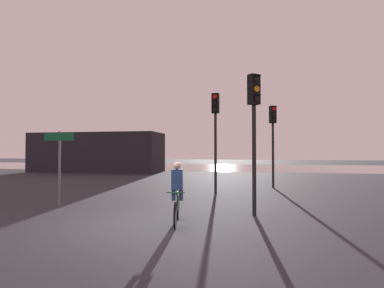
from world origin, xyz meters
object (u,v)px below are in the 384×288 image
distant_building (97,152)px  direction_sign_post (59,157)px  traffic_light_near_right (254,117)px  traffic_light_far_right (273,131)px  cyclist (177,192)px  traffic_light_center (215,124)px

distant_building → direction_sign_post: size_ratio=4.55×
direction_sign_post → distant_building: bearing=-67.3°
distant_building → traffic_light_near_right: (13.99, -16.39, 1.15)m
traffic_light_far_right → cyclist: (-3.09, -8.35, -2.15)m
direction_sign_post → cyclist: bearing=158.8°
traffic_light_far_right → traffic_light_near_right: bearing=56.5°
traffic_light_far_right → cyclist: 9.16m
traffic_light_near_right → cyclist: traffic_light_near_right is taller
traffic_light_center → direction_sign_post: 6.57m
traffic_light_near_right → distant_building: bearing=-88.0°
traffic_light_near_right → traffic_light_far_right: traffic_light_far_right is taller
cyclist → distant_building: bearing=-65.8°
cyclist → traffic_light_center: bearing=-103.7°
cyclist → direction_sign_post: bearing=-29.2°
distant_building → traffic_light_center: size_ratio=2.63×
traffic_light_far_right → direction_sign_post: traffic_light_far_right is taller
distant_building → traffic_light_center: traffic_light_center is taller
traffic_light_center → direction_sign_post: bearing=44.3°
traffic_light_near_right → traffic_light_center: bearing=-107.5°
traffic_light_far_right → direction_sign_post: 10.31m
traffic_light_near_right → cyclist: size_ratio=2.48×
traffic_light_center → traffic_light_near_right: bearing=117.0°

